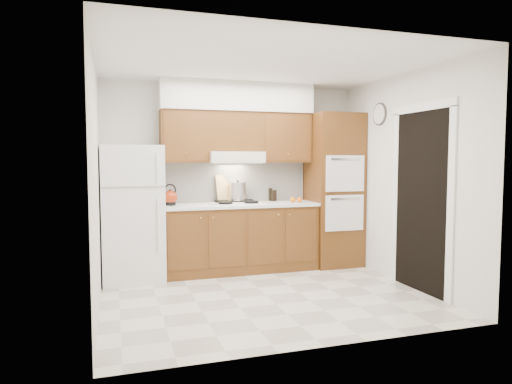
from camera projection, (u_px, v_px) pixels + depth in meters
floor at (266, 295)px, 5.19m from camera, size 3.60×3.60×0.00m
ceiling at (266, 63)px, 5.00m from camera, size 3.60×3.60×0.00m
wall_back at (233, 177)px, 6.52m from camera, size 3.60×0.02×2.60m
wall_left at (96, 184)px, 4.56m from camera, size 0.02×3.00×2.60m
wall_right at (404, 179)px, 5.63m from camera, size 0.02×3.00×2.60m
fridge at (133, 213)px, 5.79m from camera, size 0.75×0.72×1.72m
base_cabinets at (240, 239)px, 6.31m from camera, size 2.11×0.60×0.90m
countertop at (240, 205)px, 6.26m from camera, size 2.13×0.62×0.04m
backsplash at (235, 182)px, 6.52m from camera, size 2.11×0.03×0.56m
oven_cabinet at (334, 190)px, 6.66m from camera, size 0.70×0.65×2.20m
upper_cab_left at (184, 137)px, 6.11m from camera, size 0.63×0.33×0.70m
upper_cab_right at (284, 138)px, 6.54m from camera, size 0.73×0.33×0.70m
range_hood at (235, 157)px, 6.28m from camera, size 0.75×0.45×0.15m
upper_cab_over_hood at (234, 132)px, 6.31m from camera, size 0.75×0.33×0.55m
soffit at (237, 97)px, 6.28m from camera, size 2.13×0.36×0.40m
cooktop at (236, 203)px, 6.26m from camera, size 0.74×0.50×0.01m
doorway at (421, 202)px, 5.31m from camera, size 0.02×0.90×2.10m
wall_clock at (380, 114)px, 6.09m from camera, size 0.02×0.30×0.30m
kettle at (170, 198)px, 5.99m from camera, size 0.22×0.22×0.19m
cutting_board at (225, 188)px, 6.45m from camera, size 0.29×0.17×0.37m
stock_pot at (238, 192)px, 6.42m from camera, size 0.27×0.27×0.25m
condiment_a at (270, 195)px, 6.66m from camera, size 0.07×0.07×0.18m
condiment_b at (275, 196)px, 6.62m from camera, size 0.05×0.05×0.16m
condiment_c at (273, 196)px, 6.61m from camera, size 0.07×0.07×0.16m
orange_near at (299, 200)px, 6.42m from camera, size 0.09×0.09×0.07m
orange_far at (293, 200)px, 6.42m from camera, size 0.10×0.10×0.08m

